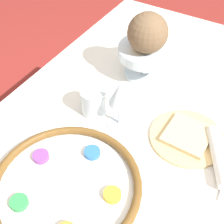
{
  "coord_description": "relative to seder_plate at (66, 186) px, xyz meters",
  "views": [
    {
      "loc": [
        -0.49,
        -0.2,
        1.41
      ],
      "look_at": [
        0.01,
        0.1,
        0.8
      ],
      "focal_mm": 50.0,
      "sensor_mm": 36.0,
      "label": 1
    }
  ],
  "objects": [
    {
      "name": "bread_plate",
      "position": [
        0.29,
        -0.18,
        -0.01
      ],
      "size": [
        0.2,
        0.2,
        0.02
      ],
      "color": "tan",
      "rests_on": "dining_table"
    },
    {
      "name": "wine_glass",
      "position": [
        0.24,
        -0.0,
        0.09
      ],
      "size": [
        0.07,
        0.07,
        0.15
      ],
      "color": "silver",
      "rests_on": "dining_table"
    },
    {
      "name": "dining_table",
      "position": [
        0.22,
        -0.08,
        -0.4
      ],
      "size": [
        1.36,
        0.85,
        0.76
      ],
      "color": "silver",
      "rests_on": "ground_plane"
    },
    {
      "name": "napkin_roll",
      "position": [
        0.26,
        -0.27,
        0.0
      ],
      "size": [
        0.17,
        0.11,
        0.04
      ],
      "color": "white",
      "rests_on": "dining_table"
    },
    {
      "name": "seder_plate",
      "position": [
        0.0,
        0.0,
        0.0
      ],
      "size": [
        0.35,
        0.35,
        0.03
      ],
      "color": "silver",
      "rests_on": "dining_table"
    },
    {
      "name": "cup_near",
      "position": [
        0.24,
        0.08,
        0.02
      ],
      "size": [
        0.07,
        0.07,
        0.08
      ],
      "color": "silver",
      "rests_on": "dining_table"
    },
    {
      "name": "coconut",
      "position": [
        0.45,
        0.03,
        0.15
      ],
      "size": [
        0.12,
        0.12,
        0.12
      ],
      "color": "brown",
      "rests_on": "fruit_stand"
    },
    {
      "name": "fruit_stand",
      "position": [
        0.47,
        0.04,
        0.06
      ],
      "size": [
        0.17,
        0.17,
        0.1
      ],
      "color": "silver",
      "rests_on": "dining_table"
    },
    {
      "name": "orange_fruit",
      "position": [
        0.45,
        0.04,
        0.13
      ],
      "size": [
        0.07,
        0.07,
        0.07
      ],
      "color": "orange",
      "rests_on": "fruit_stand"
    }
  ]
}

